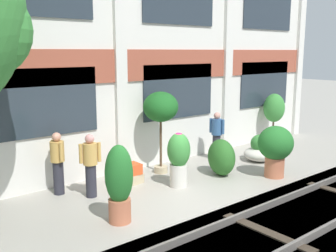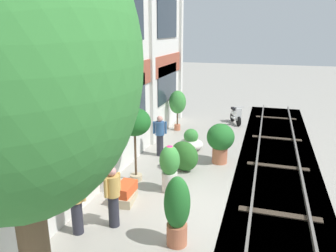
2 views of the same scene
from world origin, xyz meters
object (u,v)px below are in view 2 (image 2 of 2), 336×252
Objects in this scene: potted_plant_terracotta_small at (178,103)px; resident_by_doorway at (76,201)px; resident_watching_tracks at (160,135)px; potted_plant_glazed_jar at (220,140)px; scooter_near_curb at (235,115)px; potted_plant_square_trough at (126,193)px; potted_plant_ribbed_drum at (177,210)px; broadleaf_tree at (11,72)px; potted_plant_stone_basin at (170,165)px; resident_near_plants at (113,195)px; potted_plant_wide_bowl at (191,142)px; topiary_hedge at (184,156)px; potted_plant_tall_urn at (135,124)px.

resident_by_doorway is (-8.72, 0.02, -0.50)m from potted_plant_terracotta_small.
resident_by_doorway is at bearing -19.89° from resident_watching_tracks.
scooter_near_curb is (5.48, 0.02, -0.44)m from potted_plant_glazed_jar.
potted_plant_ribbed_drum is at bearing -126.63° from potted_plant_square_trough.
potted_plant_glazed_jar is at bearing -10.84° from broadleaf_tree.
potted_plant_ribbed_drum reaches higher than potted_plant_stone_basin.
potted_plant_stone_basin is 2.28m from resident_near_plants.
potted_plant_ribbed_drum is 1.15× the size of potted_plant_stone_basin.
potted_plant_glazed_jar reaches higher than scooter_near_curb.
potted_plant_wide_bowl reaches higher than potted_plant_square_trough.
potted_plant_square_trough is (4.30, 0.58, -3.91)m from broadleaf_tree.
potted_plant_square_trough is (-4.62, 0.79, -0.08)m from potted_plant_wide_bowl.
potted_plant_glazed_jar is 1.53m from topiary_hedge.
resident_watching_tracks is at bearing 112.84° from resident_near_plants.
potted_plant_tall_urn reaches higher than resident_by_doorway.
potted_plant_wide_bowl is 0.63× the size of resident_watching_tracks.
potted_plant_ribbed_drum reaches higher than topiary_hedge.
topiary_hedge is at bearing -173.29° from potted_plant_wide_bowl.
resident_near_plants is (-2.53, -0.46, -1.04)m from potted_plant_tall_urn.
potted_plant_terracotta_small reaches higher than potted_plant_ribbed_drum.
broadleaf_tree reaches higher than resident_watching_tracks.
potted_plant_terracotta_small is 1.23× the size of resident_by_doorway.
resident_by_doorway reaches higher than topiary_hedge.
broadleaf_tree is at bearing 178.70° from potted_plant_wide_bowl.
potted_plant_square_trough is at bearing -169.63° from potted_plant_tall_urn.
scooter_near_curb is 10.41m from resident_near_plants.
resident_near_plants reaches higher than scooter_near_curb.
topiary_hedge reaches higher than scooter_near_curb.
potted_plant_terracotta_small is 3.44m from resident_watching_tracks.
potted_plant_tall_urn is 1.52× the size of resident_watching_tracks.
broadleaf_tree is 9.70m from potted_plant_wide_bowl.
resident_near_plants is at bearing -169.63° from potted_plant_tall_urn.
potted_plant_stone_basin is (-6.05, -1.44, -0.51)m from potted_plant_terracotta_small.
potted_plant_ribbed_drum is 1.05× the size of resident_watching_tracks.
resident_near_plants is at bearing 159.99° from potted_plant_stone_basin.
resident_near_plants is at bearing 125.84° from resident_by_doorway.
topiary_hedge is (6.86, -0.44, -3.64)m from broadleaf_tree.
potted_plant_stone_basin is at bearing 149.51° from resident_by_doorway.
resident_watching_tracks reaches higher than potted_plant_wide_bowl.
potted_plant_square_trough is 0.89× the size of topiary_hedge.
broadleaf_tree reaches higher than scooter_near_curb.
potted_plant_square_trough is 2.78m from topiary_hedge.
potted_plant_glazed_jar is at bearing -2.48° from potted_plant_ribbed_drum.
topiary_hedge is at bearing 158.82° from resident_by_doorway.
broadleaf_tree reaches higher than potted_plant_stone_basin.
potted_plant_square_trough is (-7.04, -0.45, -1.07)m from potted_plant_terracotta_small.
potted_plant_wide_bowl is at bearing -152.95° from potted_plant_terracotta_small.
potted_plant_stone_basin is 0.92× the size of resident_by_doorway.
potted_plant_ribbed_drum is 1.67× the size of potted_plant_wide_bowl.
resident_by_doorway is (-0.28, 2.35, -0.04)m from potted_plant_ribbed_drum.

